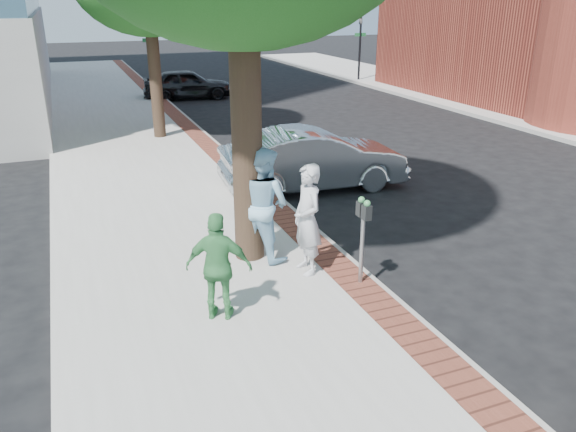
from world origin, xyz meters
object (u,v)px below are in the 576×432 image
person_gray (307,220)px  person_officer (264,204)px  person_green (219,267)px  sedan_silver (314,159)px  parking_meter (363,223)px  bg_car (187,84)px

person_gray → person_officer: size_ratio=0.93×
person_gray → person_green: size_ratio=1.17×
person_officer → sedan_silver: 4.49m
person_gray → parking_meter: bearing=41.6°
person_gray → sedan_silver: 4.95m
person_gray → bg_car: bearing=172.5°
sedan_silver → person_green: bearing=148.4°
person_gray → bg_car: size_ratio=0.46×
person_green → sedan_silver: 6.62m
parking_meter → bg_car: (1.41, 19.75, -0.50)m
parking_meter → person_officer: 1.91m
parking_meter → person_green: bearing=-175.6°
person_gray → sedan_silver: (2.12, 4.46, -0.34)m
sedan_silver → parking_meter: bearing=168.6°
parking_meter → person_officer: bearing=126.5°
person_gray → sedan_silver: size_ratio=0.41×
person_officer → sedan_silver: person_officer is taller
person_green → sedan_silver: bearing=-100.3°
parking_meter → person_officer: person_officer is taller
person_gray → person_green: bearing=-64.5°
person_officer → person_green: bearing=114.4°
person_green → person_officer: bearing=-101.1°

